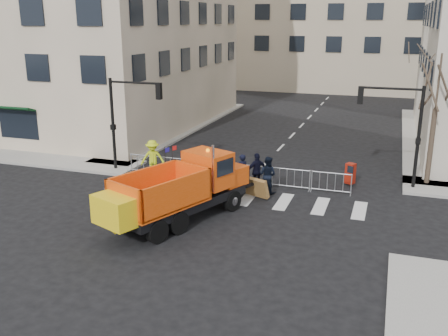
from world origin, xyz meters
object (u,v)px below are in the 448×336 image
(cop_a, at_px, (242,171))
(cop_c, at_px, (257,171))
(worker, at_px, (153,158))
(newspaper_box, at_px, (350,173))
(plow_truck, at_px, (178,189))
(cop_b, at_px, (268,175))

(cop_a, xyz_separation_m, cop_c, (0.78, 0.16, 0.04))
(cop_a, height_order, worker, worker)
(worker, distance_m, newspaper_box, 10.74)
(plow_truck, height_order, newspaper_box, plow_truck)
(plow_truck, relative_size, cop_b, 4.65)
(cop_b, bearing_deg, cop_a, 3.69)
(cop_a, distance_m, cop_c, 0.80)
(plow_truck, bearing_deg, newspaper_box, -19.74)
(plow_truck, height_order, cop_b, plow_truck)
(plow_truck, xyz_separation_m, worker, (-3.87, 5.20, -0.33))
(cop_a, relative_size, worker, 0.90)
(cop_c, bearing_deg, cop_b, 106.15)
(worker, bearing_deg, newspaper_box, -8.31)
(cop_a, bearing_deg, cop_c, 147.34)
(cop_b, xyz_separation_m, worker, (-6.59, 0.24, 0.21))
(cop_c, bearing_deg, worker, -38.77)
(plow_truck, relative_size, cop_a, 4.84)
(plow_truck, distance_m, cop_a, 5.42)
(plow_truck, distance_m, cop_c, 5.81)
(cop_c, distance_m, worker, 5.93)
(plow_truck, xyz_separation_m, cop_c, (2.06, 5.40, -0.54))
(cop_b, distance_m, worker, 6.60)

